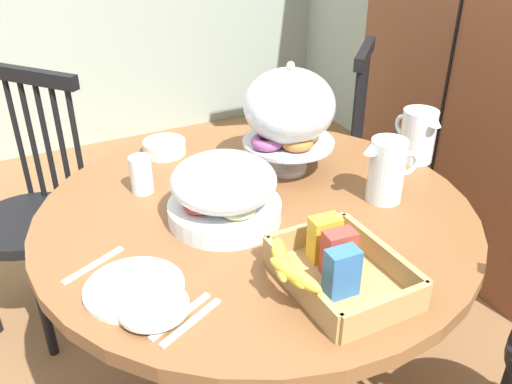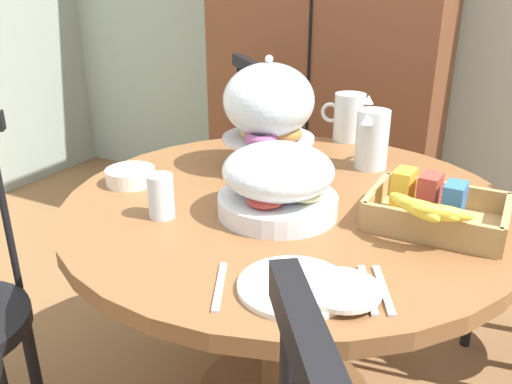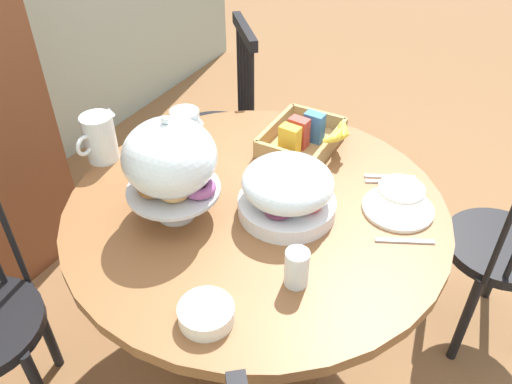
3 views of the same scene
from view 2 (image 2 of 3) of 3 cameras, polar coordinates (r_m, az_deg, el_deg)
wooden_armoire at (r=2.72m, az=8.11°, el=15.60°), size 1.18×0.60×1.96m
dining_table at (r=1.52m, az=3.38°, el=-8.08°), size 1.20×1.20×0.74m
windsor_chair_near_window at (r=2.34m, az=-3.97°, el=1.18°), size 0.47×0.47×0.97m
pastry_stand_with_dome at (r=1.59m, az=1.37°, el=9.26°), size 0.28×0.28×0.34m
fruit_platter_covered at (r=1.30m, az=2.38°, el=1.10°), size 0.30×0.30×0.18m
orange_juice_pitcher at (r=1.67m, az=12.37°, el=5.30°), size 0.10×0.18×0.18m
milk_pitcher at (r=1.94m, az=9.96°, el=7.73°), size 0.19×0.11×0.17m
cereal_basket at (r=1.32m, az=18.48°, el=-1.80°), size 0.32×0.30×0.12m
china_plate_large at (r=1.03m, az=4.13°, el=-10.09°), size 0.22×0.22×0.01m
china_plate_small at (r=1.01m, az=9.18°, el=-10.29°), size 0.15×0.15×0.01m
cereal_bowl at (r=1.56m, az=-13.34°, el=1.68°), size 0.14×0.14×0.04m
drinking_glass at (r=1.32m, az=-10.19°, el=-0.44°), size 0.06×0.06×0.11m
table_knife at (r=1.05m, az=11.92°, el=-10.18°), size 0.09×0.16×0.01m
dinner_fork at (r=1.05m, az=13.55°, el=-10.15°), size 0.09×0.16×0.01m
soup_spoon at (r=1.04m, az=-3.75°, el=-10.08°), size 0.09×0.16×0.01m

